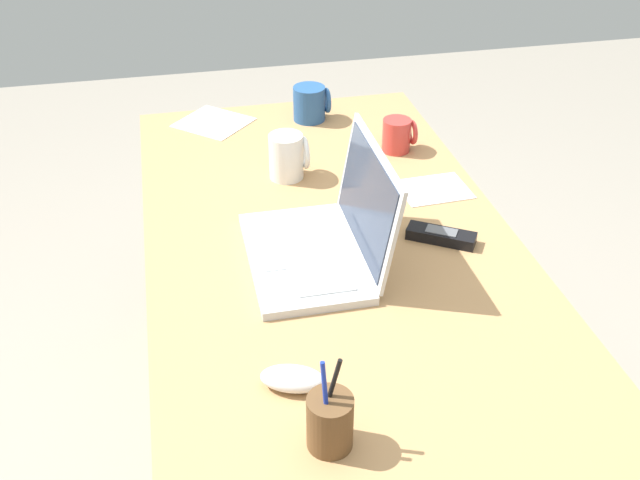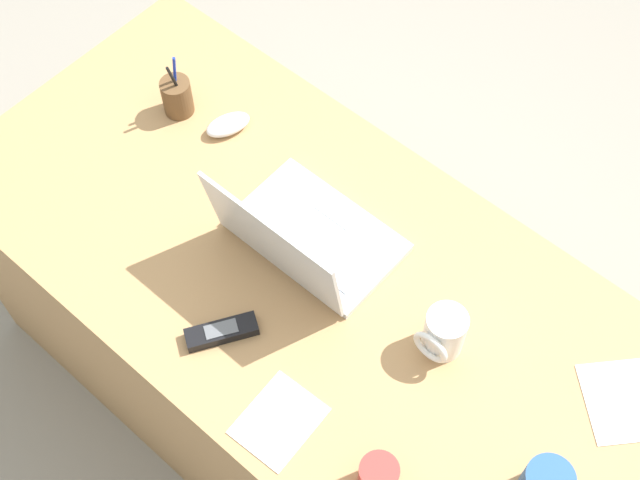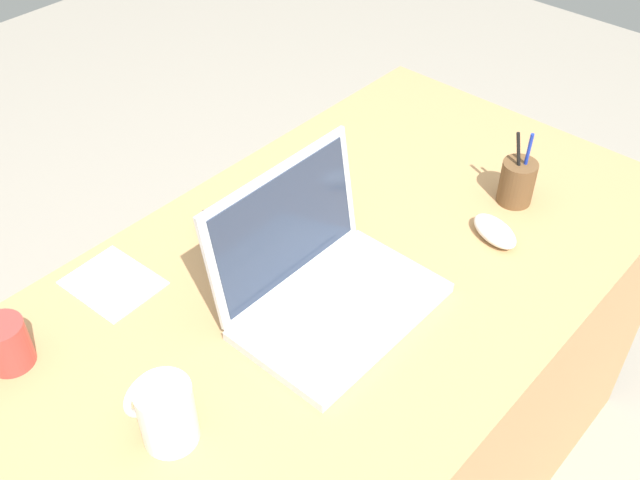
% 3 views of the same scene
% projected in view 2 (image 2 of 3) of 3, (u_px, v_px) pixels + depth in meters
% --- Properties ---
extents(ground_plane, '(6.00, 6.00, 0.00)m').
position_uv_depth(ground_plane, '(303.00, 393.00, 2.45)').
color(ground_plane, gray).
extents(desk, '(1.56, 0.78, 0.73)m').
position_uv_depth(desk, '(300.00, 337.00, 2.14)').
color(desk, tan).
rests_on(desk, ground).
extents(laptop, '(0.35, 0.26, 0.24)m').
position_uv_depth(laptop, '(303.00, 238.00, 1.80)').
color(laptop, silver).
rests_on(laptop, desk).
extents(computer_mouse, '(0.09, 0.12, 0.04)m').
position_uv_depth(computer_mouse, '(228.00, 125.00, 2.00)').
color(computer_mouse, white).
rests_on(computer_mouse, desk).
extents(coffee_mug_tall, '(0.07, 0.08, 0.09)m').
position_uv_depth(coffee_mug_tall, '(377.00, 479.00, 1.55)').
color(coffee_mug_tall, '#C63833').
rests_on(coffee_mug_tall, desk).
extents(coffee_mug_spare, '(0.08, 0.09, 0.11)m').
position_uv_depth(coffee_mug_spare, '(443.00, 333.00, 1.68)').
color(coffee_mug_spare, white).
rests_on(coffee_mug_spare, desk).
extents(cordless_phone, '(0.11, 0.14, 0.03)m').
position_uv_depth(cordless_phone, '(223.00, 333.00, 1.73)').
color(cordless_phone, black).
rests_on(cordless_phone, desk).
extents(pen_holder, '(0.07, 0.07, 0.17)m').
position_uv_depth(pen_holder, '(177.00, 96.00, 2.01)').
color(pen_holder, brown).
rests_on(pen_holder, desk).
extents(paper_note_near_laptop, '(0.14, 0.16, 0.00)m').
position_uv_depth(paper_note_near_laptop, '(279.00, 421.00, 1.65)').
color(paper_note_near_laptop, white).
rests_on(paper_note_near_laptop, desk).
extents(paper_note_left, '(0.24, 0.24, 0.00)m').
position_uv_depth(paper_note_left, '(632.00, 400.00, 1.67)').
color(paper_note_left, white).
rests_on(paper_note_left, desk).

